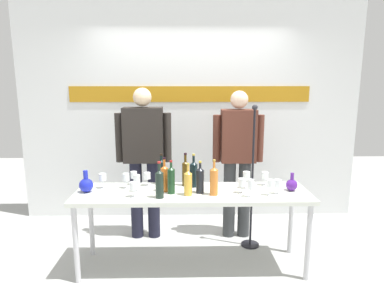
% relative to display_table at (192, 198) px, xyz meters
% --- Properties ---
extents(ground_plane, '(10.00, 10.00, 0.00)m').
position_rel_display_table_xyz_m(ground_plane, '(0.00, 0.00, -0.71)').
color(ground_plane, '#A8A9A6').
extents(back_wall, '(4.42, 0.11, 3.00)m').
position_rel_display_table_xyz_m(back_wall, '(0.00, 1.39, 0.79)').
color(back_wall, silver).
rests_on(back_wall, ground).
extents(display_table, '(2.23, 0.62, 0.78)m').
position_rel_display_table_xyz_m(display_table, '(0.00, 0.00, 0.00)').
color(display_table, silver).
rests_on(display_table, ground).
extents(decanter_blue_left, '(0.13, 0.13, 0.21)m').
position_rel_display_table_xyz_m(decanter_blue_left, '(-1.01, 0.01, 0.14)').
color(decanter_blue_left, '#1A25B7').
rests_on(decanter_blue_left, display_table).
extents(decanter_blue_right, '(0.11, 0.11, 0.18)m').
position_rel_display_table_xyz_m(decanter_blue_right, '(0.96, 0.01, 0.13)').
color(decanter_blue_right, '#53208B').
rests_on(decanter_blue_right, display_table).
extents(presenter_left, '(0.63, 0.22, 1.75)m').
position_rel_display_table_xyz_m(presenter_left, '(-0.54, 0.69, 0.30)').
color(presenter_left, black).
rests_on(presenter_left, ground).
extents(presenter_right, '(0.58, 0.22, 1.72)m').
position_rel_display_table_xyz_m(presenter_right, '(0.54, 0.69, 0.26)').
color(presenter_right, '#343739').
rests_on(presenter_right, ground).
extents(wine_bottle_0, '(0.08, 0.08, 0.34)m').
position_rel_display_table_xyz_m(wine_bottle_0, '(0.20, -0.10, 0.21)').
color(wine_bottle_0, orange).
rests_on(wine_bottle_0, display_table).
extents(wine_bottle_1, '(0.07, 0.07, 0.34)m').
position_rel_display_table_xyz_m(wine_bottle_1, '(-0.30, -0.17, 0.21)').
color(wine_bottle_1, '#1C2B22').
rests_on(wine_bottle_1, display_table).
extents(wine_bottle_2, '(0.08, 0.08, 0.34)m').
position_rel_display_table_xyz_m(wine_bottle_2, '(0.02, 0.16, 0.20)').
color(wine_bottle_2, black).
rests_on(wine_bottle_2, display_table).
extents(wine_bottle_3, '(0.07, 0.07, 0.34)m').
position_rel_display_table_xyz_m(wine_bottle_3, '(-0.07, 0.20, 0.20)').
color(wine_bottle_3, '#4C380F').
rests_on(wine_bottle_3, display_table).
extents(wine_bottle_4, '(0.07, 0.07, 0.31)m').
position_rel_display_table_xyz_m(wine_bottle_4, '(0.07, -0.04, 0.20)').
color(wine_bottle_4, black).
rests_on(wine_bottle_4, display_table).
extents(wine_bottle_5, '(0.07, 0.07, 0.30)m').
position_rel_display_table_xyz_m(wine_bottle_5, '(-0.04, -0.10, 0.19)').
color(wine_bottle_5, gold).
rests_on(wine_bottle_5, display_table).
extents(wine_bottle_6, '(0.07, 0.07, 0.32)m').
position_rel_display_table_xyz_m(wine_bottle_6, '(-0.20, -0.05, 0.20)').
color(wine_bottle_6, '#1A3E21').
rests_on(wine_bottle_6, display_table).
extents(wine_bottle_7, '(0.07, 0.07, 0.33)m').
position_rel_display_table_xyz_m(wine_bottle_7, '(-0.27, 0.02, 0.20)').
color(wine_bottle_7, orange).
rests_on(wine_bottle_7, display_table).
extents(wine_bottle_8, '(0.07, 0.07, 0.32)m').
position_rel_display_table_xyz_m(wine_bottle_8, '(-0.31, 0.25, 0.21)').
color(wine_bottle_8, black).
rests_on(wine_bottle_8, display_table).
extents(wine_glass_left_0, '(0.06, 0.06, 0.17)m').
position_rel_display_table_xyz_m(wine_glass_left_0, '(-0.53, 0.01, 0.19)').
color(wine_glass_left_0, white).
rests_on(wine_glass_left_0, display_table).
extents(wine_glass_left_1, '(0.07, 0.07, 0.14)m').
position_rel_display_table_xyz_m(wine_glass_left_1, '(-0.54, -0.14, 0.17)').
color(wine_glass_left_1, white).
rests_on(wine_glass_left_1, display_table).
extents(wine_glass_left_2, '(0.06, 0.06, 0.15)m').
position_rel_display_table_xyz_m(wine_glass_left_2, '(-0.65, 0.12, 0.18)').
color(wine_glass_left_2, white).
rests_on(wine_glass_left_2, display_table).
extents(wine_glass_left_3, '(0.07, 0.07, 0.14)m').
position_rel_display_table_xyz_m(wine_glass_left_3, '(-0.45, 0.20, 0.17)').
color(wine_glass_left_3, white).
rests_on(wine_glass_left_3, display_table).
extents(wine_glass_left_4, '(0.07, 0.07, 0.14)m').
position_rel_display_table_xyz_m(wine_glass_left_4, '(-0.59, 0.23, 0.17)').
color(wine_glass_left_4, white).
rests_on(wine_glass_left_4, display_table).
extents(wine_glass_left_5, '(0.07, 0.07, 0.15)m').
position_rel_display_table_xyz_m(wine_glass_left_5, '(-0.88, 0.12, 0.18)').
color(wine_glass_left_5, white).
rests_on(wine_glass_left_5, display_table).
extents(wine_glass_right_0, '(0.07, 0.07, 0.14)m').
position_rel_display_table_xyz_m(wine_glass_right_0, '(0.74, 0.19, 0.16)').
color(wine_glass_right_0, white).
rests_on(wine_glass_right_0, display_table).
extents(wine_glass_right_1, '(0.07, 0.07, 0.14)m').
position_rel_display_table_xyz_m(wine_glass_right_1, '(0.80, -0.08, 0.16)').
color(wine_glass_right_1, white).
rests_on(wine_glass_right_1, display_table).
extents(wine_glass_right_2, '(0.07, 0.07, 0.14)m').
position_rel_display_table_xyz_m(wine_glass_right_2, '(0.46, -0.05, 0.17)').
color(wine_glass_right_2, white).
rests_on(wine_glass_right_2, display_table).
extents(wine_glass_right_3, '(0.07, 0.07, 0.17)m').
position_rel_display_table_xyz_m(wine_glass_right_3, '(0.53, 0.09, 0.19)').
color(wine_glass_right_3, white).
rests_on(wine_glass_right_3, display_table).
extents(wine_glass_right_4, '(0.07, 0.07, 0.15)m').
position_rel_display_table_xyz_m(wine_glass_right_4, '(0.72, -0.12, 0.18)').
color(wine_glass_right_4, white).
rests_on(wine_glass_right_4, display_table).
extents(wine_glass_right_5, '(0.06, 0.06, 0.17)m').
position_rel_display_table_xyz_m(wine_glass_right_5, '(0.53, -0.17, 0.18)').
color(wine_glass_right_5, white).
rests_on(wine_glass_right_5, display_table).
extents(microphone_stand, '(0.20, 0.20, 1.58)m').
position_rel_display_table_xyz_m(microphone_stand, '(0.66, 0.42, -0.18)').
color(microphone_stand, black).
rests_on(microphone_stand, ground).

